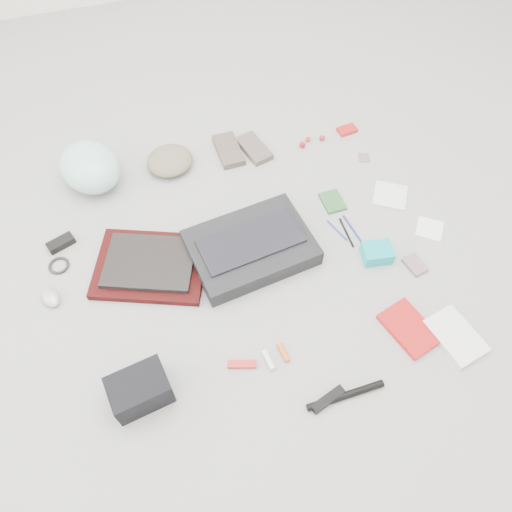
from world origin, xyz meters
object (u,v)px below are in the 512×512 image
object	(u,v)px
bike_helmet	(90,167)
book_red	(409,328)
messenger_bag	(251,247)
camera_bag	(140,390)
laptop	(149,262)
accordion_wallet	(377,253)

from	to	relation	value
bike_helmet	book_red	world-z (taller)	bike_helmet
messenger_bag	bike_helmet	distance (m)	0.77
bike_helmet	book_red	distance (m)	1.42
messenger_bag	camera_bag	bearing A→B (deg)	-146.49
messenger_bag	book_red	distance (m)	0.65
laptop	camera_bag	bearing A→B (deg)	-82.37
accordion_wallet	bike_helmet	bearing A→B (deg)	152.91
camera_bag	accordion_wallet	bearing A→B (deg)	7.02
laptop	book_red	xyz separation A→B (m)	(0.83, -0.52, -0.03)
messenger_bag	laptop	size ratio (longest dim) A/B	1.39
laptop	camera_bag	world-z (taller)	camera_bag
messenger_bag	accordion_wallet	size ratio (longest dim) A/B	4.15
camera_bag	accordion_wallet	distance (m)	1.00
messenger_bag	book_red	world-z (taller)	messenger_bag
bike_helmet	camera_bag	xyz separation A→B (m)	(0.04, -1.00, -0.03)
camera_bag	accordion_wallet	xyz separation A→B (m)	(0.96, 0.28, -0.03)
camera_bag	bike_helmet	bearing A→B (deg)	82.85
book_red	accordion_wallet	xyz separation A→B (m)	(0.02, 0.32, 0.02)
camera_bag	accordion_wallet	size ratio (longest dim) A/B	1.68
laptop	bike_helmet	xyz separation A→B (m)	(-0.15, 0.51, 0.05)
bike_helmet	camera_bag	bearing A→B (deg)	-112.00
bike_helmet	book_red	bearing A→B (deg)	-70.72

